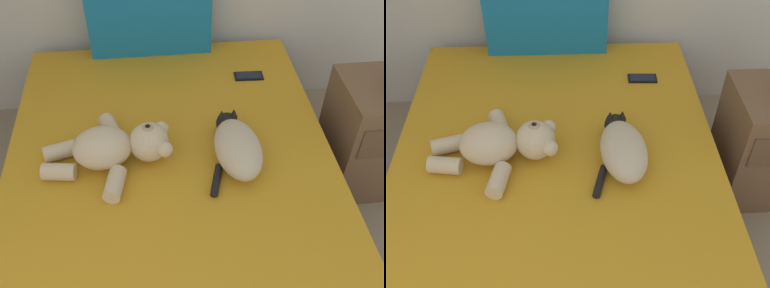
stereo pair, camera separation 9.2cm
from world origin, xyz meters
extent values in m
cube|color=brown|center=(1.36, 2.69, 0.14)|extent=(1.47, 1.98, 0.28)
cube|color=white|center=(1.36, 2.69, 0.36)|extent=(1.42, 1.92, 0.16)
cube|color=orange|center=(1.36, 2.75, 0.45)|extent=(1.41, 1.78, 0.02)
cube|color=#1972AD|center=(1.31, 3.59, 0.67)|extent=(0.65, 0.12, 0.42)
ellipsoid|color=#C6B293|center=(1.64, 2.69, 0.54)|extent=(0.21, 0.35, 0.15)
sphere|color=black|center=(1.62, 2.88, 0.51)|extent=(0.10, 0.10, 0.10)
cone|color=black|center=(1.59, 2.88, 0.57)|extent=(0.04, 0.04, 0.04)
cone|color=black|center=(1.65, 2.89, 0.57)|extent=(0.04, 0.04, 0.04)
cylinder|color=black|center=(1.53, 2.58, 0.48)|extent=(0.07, 0.16, 0.03)
ellipsoid|color=black|center=(1.67, 2.79, 0.49)|extent=(0.06, 0.10, 0.04)
ellipsoid|color=beige|center=(1.08, 2.75, 0.55)|extent=(0.26, 0.22, 0.17)
sphere|color=beige|center=(1.27, 2.76, 0.55)|extent=(0.17, 0.17, 0.17)
sphere|color=tan|center=(1.27, 2.76, 0.60)|extent=(0.07, 0.07, 0.07)
sphere|color=black|center=(1.27, 2.76, 0.63)|extent=(0.02, 0.02, 0.02)
sphere|color=beige|center=(1.32, 2.83, 0.56)|extent=(0.07, 0.07, 0.07)
sphere|color=beige|center=(1.33, 2.71, 0.56)|extent=(0.07, 0.07, 0.07)
cylinder|color=beige|center=(1.10, 2.92, 0.50)|extent=(0.11, 0.16, 0.07)
cylinder|color=beige|center=(0.89, 2.80, 0.50)|extent=(0.15, 0.11, 0.07)
cylinder|color=beige|center=(1.12, 2.59, 0.50)|extent=(0.10, 0.16, 0.07)
cylinder|color=beige|center=(0.90, 2.68, 0.50)|extent=(0.14, 0.09, 0.07)
cube|color=black|center=(1.80, 3.29, 0.47)|extent=(0.15, 0.08, 0.01)
cube|color=black|center=(1.80, 3.29, 0.47)|extent=(0.13, 0.06, 0.00)
cube|color=brown|center=(2.39, 2.96, 0.30)|extent=(0.42, 0.40, 0.61)
camera|label=1|loc=(1.30, 1.37, 1.88)|focal=43.00mm
camera|label=2|loc=(1.40, 1.36, 1.88)|focal=43.00mm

